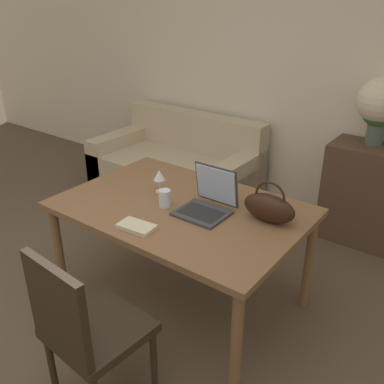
{
  "coord_description": "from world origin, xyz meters",
  "views": [
    {
      "loc": [
        1.59,
        -1.08,
        1.97
      ],
      "look_at": [
        0.19,
        0.8,
        0.86
      ],
      "focal_mm": 40.0,
      "sensor_mm": 36.0,
      "label": 1
    }
  ],
  "objects_px": {
    "couch": "(177,169)",
    "wine_glass": "(159,176)",
    "laptop": "(209,200)",
    "drinking_glass": "(165,198)",
    "flower_vase": "(381,105)",
    "handbag": "(269,207)",
    "chair": "(84,327)"
  },
  "relations": [
    {
      "from": "couch",
      "to": "wine_glass",
      "type": "height_order",
      "value": "wine_glass"
    },
    {
      "from": "couch",
      "to": "laptop",
      "type": "height_order",
      "value": "laptop"
    },
    {
      "from": "couch",
      "to": "drinking_glass",
      "type": "height_order",
      "value": "drinking_glass"
    },
    {
      "from": "couch",
      "to": "handbag",
      "type": "bearing_deg",
      "value": -35.72
    },
    {
      "from": "chair",
      "to": "wine_glass",
      "type": "bearing_deg",
      "value": 115.03
    },
    {
      "from": "couch",
      "to": "wine_glass",
      "type": "relative_size",
      "value": 10.53
    },
    {
      "from": "wine_glass",
      "to": "handbag",
      "type": "xyz_separation_m",
      "value": [
        0.77,
        0.08,
        -0.03
      ]
    },
    {
      "from": "laptop",
      "to": "handbag",
      "type": "bearing_deg",
      "value": 15.33
    },
    {
      "from": "couch",
      "to": "drinking_glass",
      "type": "relative_size",
      "value": 15.23
    },
    {
      "from": "wine_glass",
      "to": "flower_vase",
      "type": "distance_m",
      "value": 1.84
    },
    {
      "from": "couch",
      "to": "drinking_glass",
      "type": "distance_m",
      "value": 1.81
    },
    {
      "from": "chair",
      "to": "wine_glass",
      "type": "relative_size",
      "value": 5.91
    },
    {
      "from": "drinking_glass",
      "to": "wine_glass",
      "type": "xyz_separation_m",
      "value": [
        -0.16,
        0.14,
        0.06
      ]
    },
    {
      "from": "handbag",
      "to": "flower_vase",
      "type": "distance_m",
      "value": 1.52
    },
    {
      "from": "laptop",
      "to": "chair",
      "type": "bearing_deg",
      "value": -91.53
    },
    {
      "from": "laptop",
      "to": "flower_vase",
      "type": "distance_m",
      "value": 1.7
    },
    {
      "from": "drinking_glass",
      "to": "flower_vase",
      "type": "bearing_deg",
      "value": 65.3
    },
    {
      "from": "chair",
      "to": "drinking_glass",
      "type": "xyz_separation_m",
      "value": [
        -0.22,
        0.87,
        0.27
      ]
    },
    {
      "from": "handbag",
      "to": "wine_glass",
      "type": "bearing_deg",
      "value": -174.42
    },
    {
      "from": "wine_glass",
      "to": "handbag",
      "type": "bearing_deg",
      "value": 5.58
    },
    {
      "from": "drinking_glass",
      "to": "handbag",
      "type": "relative_size",
      "value": 0.34
    },
    {
      "from": "flower_vase",
      "to": "handbag",
      "type": "bearing_deg",
      "value": -96.47
    },
    {
      "from": "laptop",
      "to": "drinking_glass",
      "type": "height_order",
      "value": "laptop"
    },
    {
      "from": "couch",
      "to": "chair",
      "type": "bearing_deg",
      "value": -61.07
    },
    {
      "from": "laptop",
      "to": "drinking_glass",
      "type": "distance_m",
      "value": 0.28
    },
    {
      "from": "chair",
      "to": "drinking_glass",
      "type": "distance_m",
      "value": 0.94
    },
    {
      "from": "drinking_glass",
      "to": "handbag",
      "type": "xyz_separation_m",
      "value": [
        0.61,
        0.22,
        0.03
      ]
    },
    {
      "from": "laptop",
      "to": "handbag",
      "type": "xyz_separation_m",
      "value": [
        0.36,
        0.1,
        0.02
      ]
    },
    {
      "from": "wine_glass",
      "to": "laptop",
      "type": "bearing_deg",
      "value": -3.15
    },
    {
      "from": "drinking_glass",
      "to": "laptop",
      "type": "bearing_deg",
      "value": 25.22
    },
    {
      "from": "couch",
      "to": "wine_glass",
      "type": "bearing_deg",
      "value": -55.4
    },
    {
      "from": "chair",
      "to": "flower_vase",
      "type": "bearing_deg",
      "value": 81.89
    }
  ]
}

